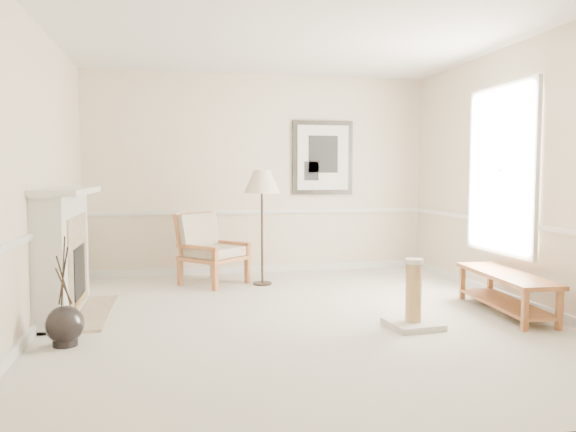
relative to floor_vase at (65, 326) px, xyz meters
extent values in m
plane|color=silver|center=(2.15, 0.51, -0.17)|extent=(5.50, 5.50, 0.00)
cube|color=beige|center=(2.15, 3.26, 1.28)|extent=(5.00, 0.04, 2.90)
cube|color=beige|center=(2.15, -2.24, 1.28)|extent=(5.00, 0.04, 2.90)
cube|color=beige|center=(-0.35, 0.51, 1.28)|extent=(0.04, 5.50, 2.90)
cube|color=beige|center=(4.65, 0.51, 1.28)|extent=(0.04, 5.50, 2.90)
cube|color=white|center=(2.15, 0.51, 2.73)|extent=(5.00, 5.50, 0.04)
cube|color=white|center=(2.15, 3.24, -0.12)|extent=(4.95, 0.04, 0.10)
cube|color=white|center=(2.15, 3.24, 0.73)|extent=(4.95, 0.04, 0.05)
cube|color=white|center=(4.61, 0.91, 1.33)|extent=(0.03, 1.20, 1.80)
cube|color=white|center=(4.60, 0.91, 1.33)|extent=(0.05, 1.34, 1.94)
cube|color=black|center=(3.10, 3.23, 1.53)|extent=(0.92, 0.04, 1.10)
cube|color=white|center=(3.10, 3.20, 1.53)|extent=(0.78, 0.01, 0.96)
cube|color=black|center=(3.10, 3.20, 1.58)|extent=(0.45, 0.01, 0.55)
cube|color=white|center=(-0.21, 1.11, 0.45)|extent=(0.28, 1.50, 1.25)
cube|color=white|center=(-0.16, 1.11, 1.11)|extent=(0.46, 1.64, 0.06)
cube|color=#C6B28E|center=(-0.06, 1.11, 0.38)|extent=(0.02, 1.05, 0.95)
cube|color=black|center=(-0.05, 1.11, 0.25)|extent=(0.02, 0.62, 0.58)
cube|color=gold|center=(-0.05, 1.11, -0.01)|extent=(0.01, 0.66, 0.05)
cube|color=#C6B28E|center=(-0.05, 1.11, -0.16)|extent=(0.60, 1.50, 0.03)
sphere|color=black|center=(0.00, 0.00, 0.01)|extent=(0.32, 0.32, 0.32)
cylinder|color=black|center=(0.00, 0.00, -0.13)|extent=(0.21, 0.21, 0.09)
cylinder|color=black|center=(0.00, 0.00, 0.43)|extent=(0.11, 0.10, 0.50)
cylinder|color=black|center=(0.00, 0.00, 0.39)|extent=(0.14, 0.11, 0.41)
cylinder|color=black|center=(0.00, 0.00, 0.47)|extent=(0.06, 0.06, 0.59)
cube|color=#A05433|center=(1.40, 2.01, 0.02)|extent=(0.09, 0.09, 0.38)
cube|color=#A05433|center=(0.98, 2.47, 0.02)|extent=(0.09, 0.09, 0.38)
cube|color=#A05433|center=(1.86, 2.44, 0.02)|extent=(0.09, 0.09, 0.38)
cube|color=#A05433|center=(1.43, 2.89, 0.02)|extent=(0.09, 0.09, 0.38)
cube|color=#A05433|center=(1.42, 2.45, 0.18)|extent=(0.99, 0.99, 0.05)
cube|color=#A05433|center=(1.20, 2.69, 0.49)|extent=(0.63, 0.60, 0.55)
cube|color=#A05433|center=(1.19, 2.24, 0.35)|extent=(0.52, 0.55, 0.05)
cube|color=#A05433|center=(1.64, 2.66, 0.35)|extent=(0.52, 0.55, 0.05)
cube|color=white|center=(1.42, 2.45, 0.27)|extent=(0.91, 0.91, 0.12)
cube|color=white|center=(1.24, 2.64, 0.51)|extent=(0.60, 0.58, 0.49)
cylinder|color=black|center=(2.04, 2.30, -0.16)|extent=(0.24, 0.24, 0.03)
cylinder|color=black|center=(2.04, 2.30, 0.53)|extent=(0.03, 0.03, 1.36)
cone|color=#FBE5C8|center=(2.04, 2.30, 1.18)|extent=(0.62, 0.62, 0.30)
cube|color=#A05433|center=(4.30, 0.29, 0.23)|extent=(0.56, 1.51, 0.04)
cube|color=#A05433|center=(4.30, 0.29, -0.07)|extent=(0.49, 1.40, 0.03)
cube|color=#A05433|center=(4.08, -0.37, 0.02)|extent=(0.06, 0.06, 0.38)
cube|color=#A05433|center=(4.41, -0.40, 0.02)|extent=(0.06, 0.06, 0.38)
cube|color=#A05433|center=(4.19, 0.98, 0.02)|extent=(0.06, 0.06, 0.38)
cube|color=#A05433|center=(4.52, 0.95, 0.02)|extent=(0.06, 0.06, 0.38)
cube|color=silver|center=(3.13, -0.04, -0.14)|extent=(0.50, 0.50, 0.06)
cylinder|color=tan|center=(3.13, -0.04, 0.16)|extent=(0.15, 0.15, 0.55)
cylinder|color=silver|center=(3.13, -0.04, 0.46)|extent=(0.17, 0.17, 0.05)
camera|label=1|loc=(0.94, -4.93, 1.27)|focal=35.00mm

